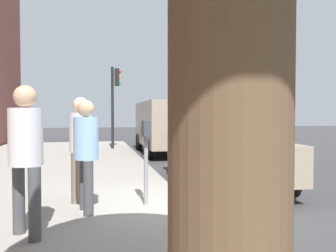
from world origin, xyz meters
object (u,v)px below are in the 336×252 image
object	(u,v)px
pedestrian_bystander	(26,147)
parking_officer	(81,139)
parked_van_far	(166,124)
traffic_signal	(115,94)
parked_sedan_near	(224,147)
parking_meter	(146,144)
pedestrian_at_meter	(86,147)

from	to	relation	value
pedestrian_bystander	parking_officer	xyz separation A→B (m)	(1.77, -0.59, -0.04)
parked_van_far	traffic_signal	size ratio (longest dim) A/B	1.45
parked_van_far	traffic_signal	distance (m)	2.73
parked_sedan_near	traffic_signal	distance (m)	8.45
parking_meter	parked_sedan_near	bearing A→B (deg)	-47.19
pedestrian_at_meter	traffic_signal	bearing A→B (deg)	73.88
pedestrian_bystander	parking_officer	distance (m)	1.86
parked_sedan_near	parking_meter	bearing A→B (deg)	132.81
parking_meter	pedestrian_at_meter	size ratio (longest dim) A/B	0.82
traffic_signal	pedestrian_at_meter	bearing A→B (deg)	174.43
parked_sedan_near	parked_van_far	distance (m)	6.82
parked_sedan_near	parked_van_far	size ratio (longest dim) A/B	0.85
traffic_signal	parked_sedan_near	bearing A→B (deg)	-165.60
parked_van_far	pedestrian_bystander	bearing A→B (deg)	159.46
parking_meter	pedestrian_bystander	size ratio (longest dim) A/B	0.76
parking_meter	parked_van_far	bearing A→B (deg)	-13.46
pedestrian_bystander	parked_sedan_near	size ratio (longest dim) A/B	0.42
parking_meter	parked_sedan_near	distance (m)	2.87
pedestrian_bystander	parked_sedan_near	world-z (taller)	pedestrian_bystander
traffic_signal	pedestrian_bystander	bearing A→B (deg)	171.44
parking_meter	pedestrian_bystander	distance (m)	2.07
parked_sedan_near	traffic_signal	xyz separation A→B (m)	(8.02, 2.06, 1.68)
parked_sedan_near	parking_officer	bearing A→B (deg)	114.21
pedestrian_at_meter	traffic_signal	world-z (taller)	traffic_signal
parking_meter	traffic_signal	world-z (taller)	traffic_signal
traffic_signal	parking_meter	bearing A→B (deg)	179.81
pedestrian_at_meter	pedestrian_bystander	size ratio (longest dim) A/B	0.93
parking_officer	parked_sedan_near	world-z (taller)	parking_officer
pedestrian_at_meter	traffic_signal	size ratio (longest dim) A/B	0.48
parking_meter	parking_officer	bearing A→B (deg)	64.13
parked_van_far	traffic_signal	xyz separation A→B (m)	(1.21, 2.06, 1.32)
parking_officer	traffic_signal	xyz separation A→B (m)	(9.44, -1.10, 1.35)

